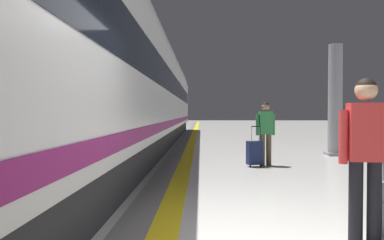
% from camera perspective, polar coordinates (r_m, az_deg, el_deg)
% --- Properties ---
extents(safety_line_strip, '(0.36, 80.00, 0.01)m').
position_cam_1_polar(safety_line_strip, '(13.44, -0.36, -4.69)').
color(safety_line_strip, yellow).
rests_on(safety_line_strip, ground).
extents(tactile_edge_band, '(0.61, 80.00, 0.01)m').
position_cam_1_polar(tactile_edge_band, '(13.45, -1.75, -4.69)').
color(tactile_edge_band, slate).
rests_on(tactile_edge_band, ground).
extents(high_speed_train, '(2.94, 32.97, 4.97)m').
position_cam_1_polar(high_speed_train, '(12.98, -9.82, 6.13)').
color(high_speed_train, '#38383D').
rests_on(high_speed_train, ground).
extents(traveller_foreground, '(0.54, 0.25, 1.75)m').
position_cam_1_polar(traveller_foreground, '(4.10, 26.86, -4.03)').
color(traveller_foreground, black).
rests_on(traveller_foreground, ground).
extents(passenger_near, '(0.51, 0.25, 1.67)m').
position_cam_1_polar(passenger_near, '(9.18, 12.11, -1.41)').
color(passenger_near, brown).
rests_on(passenger_near, ground).
extents(suitcase_near, '(0.43, 0.32, 1.05)m').
position_cam_1_polar(suitcase_near, '(8.97, 10.32, -5.37)').
color(suitcase_near, '#19234C').
rests_on(suitcase_near, ground).
extents(platform_pillar, '(0.56, 0.56, 3.60)m').
position_cam_1_polar(platform_pillar, '(12.08, 22.68, 2.73)').
color(platform_pillar, gray).
rests_on(platform_pillar, ground).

